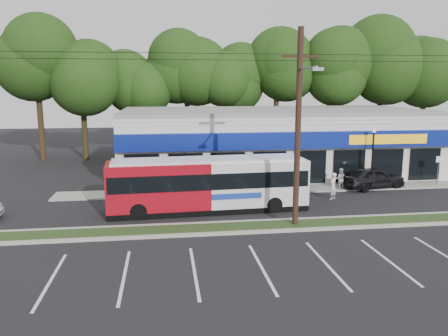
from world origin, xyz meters
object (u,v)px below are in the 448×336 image
at_px(metrobus, 208,183).
at_px(car_dark, 373,178).
at_px(pedestrian_a, 333,186).
at_px(lamp_post, 373,151).
at_px(sign_post, 438,165).
at_px(utility_pole, 295,122).
at_px(pedestrian_b, 340,179).

height_order(metrobus, car_dark, metrobus).
distance_m(car_dark, pedestrian_a, 4.70).
relative_size(lamp_post, sign_post, 1.91).
xyz_separation_m(utility_pole, pedestrian_b, (5.73, 7.57, -4.64)).
height_order(lamp_post, metrobus, lamp_post).
distance_m(sign_post, pedestrian_b, 7.48).
height_order(metrobus, pedestrian_a, metrobus).
distance_m(sign_post, pedestrian_a, 9.37).
xyz_separation_m(pedestrian_a, pedestrian_b, (1.54, 2.50, -0.10)).
bearing_deg(sign_post, pedestrian_a, -164.01).
xyz_separation_m(car_dark, pedestrian_b, (-2.43, 0.00, -0.01)).
bearing_deg(pedestrian_a, pedestrian_b, -160.74).
bearing_deg(lamp_post, sign_post, -2.58).
bearing_deg(metrobus, car_dark, 15.45).
distance_m(utility_pole, sign_post, 15.71).
distance_m(metrobus, pedestrian_b, 10.55).
bearing_deg(sign_post, utility_pole, -149.85).
relative_size(car_dark, pedestrian_b, 2.99).
relative_size(sign_post, car_dark, 0.48).
bearing_deg(metrobus, utility_pole, -44.57).
xyz_separation_m(lamp_post, pedestrian_a, (-3.99, -2.80, -1.80)).
height_order(sign_post, pedestrian_b, sign_post).
relative_size(utility_pole, metrobus, 4.30).
bearing_deg(sign_post, pedestrian_b, -179.42).
bearing_deg(car_dark, pedestrian_a, 110.33).
xyz_separation_m(utility_pole, lamp_post, (8.17, 7.87, -2.74)).
bearing_deg(pedestrian_a, utility_pole, 11.46).
height_order(utility_pole, pedestrian_a, utility_pole).
bearing_deg(pedestrian_b, metrobus, 38.28).
bearing_deg(utility_pole, lamp_post, 43.95).
bearing_deg(metrobus, lamp_post, 16.70).
bearing_deg(pedestrian_b, pedestrian_a, 74.22).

